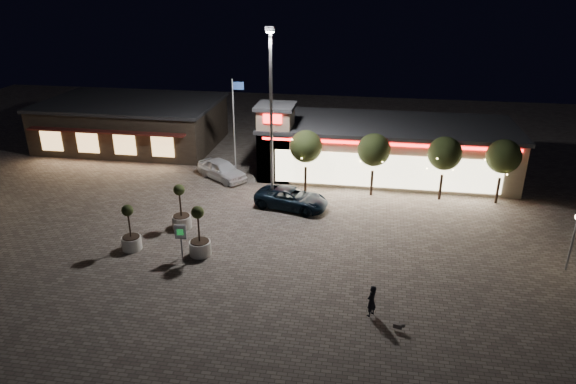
% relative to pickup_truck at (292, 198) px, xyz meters
% --- Properties ---
extents(ground, '(90.00, 90.00, 0.00)m').
position_rel_pickup_truck_xyz_m(ground, '(-3.45, -7.77, -0.72)').
color(ground, slate).
rests_on(ground, ground).
extents(retail_building, '(20.40, 8.40, 6.10)m').
position_rel_pickup_truck_xyz_m(retail_building, '(6.06, 8.05, 1.49)').
color(retail_building, tan).
rests_on(retail_building, ground).
extents(restaurant_building, '(16.40, 11.00, 4.30)m').
position_rel_pickup_truck_xyz_m(restaurant_building, '(-17.45, 12.21, 1.44)').
color(restaurant_building, '#382D23').
rests_on(restaurant_building, ground).
extents(floodlight_pole, '(0.60, 0.40, 12.38)m').
position_rel_pickup_truck_xyz_m(floodlight_pole, '(-1.45, 0.23, 6.29)').
color(floodlight_pole, gray).
rests_on(floodlight_pole, ground).
extents(flagpole, '(0.95, 0.10, 8.00)m').
position_rel_pickup_truck_xyz_m(flagpole, '(-5.35, 5.23, 4.02)').
color(flagpole, white).
rests_on(flagpole, ground).
extents(lamp_post_east, '(0.36, 0.36, 3.48)m').
position_rel_pickup_truck_xyz_m(lamp_post_east, '(16.55, -5.77, 1.73)').
color(lamp_post_east, gray).
rests_on(lamp_post_east, ground).
extents(string_tree_a, '(2.42, 2.42, 4.79)m').
position_rel_pickup_truck_xyz_m(string_tree_a, '(0.55, 3.23, 2.84)').
color(string_tree_a, '#332319').
rests_on(string_tree_a, ground).
extents(string_tree_b, '(2.42, 2.42, 4.79)m').
position_rel_pickup_truck_xyz_m(string_tree_b, '(5.55, 3.23, 2.84)').
color(string_tree_b, '#332319').
rests_on(string_tree_b, ground).
extents(string_tree_c, '(2.42, 2.42, 4.79)m').
position_rel_pickup_truck_xyz_m(string_tree_c, '(10.55, 3.23, 2.84)').
color(string_tree_c, '#332319').
rests_on(string_tree_c, ground).
extents(string_tree_d, '(2.42, 2.42, 4.79)m').
position_rel_pickup_truck_xyz_m(string_tree_d, '(14.55, 3.23, 2.84)').
color(string_tree_d, '#332319').
rests_on(string_tree_d, ground).
extents(pickup_truck, '(5.62, 3.51, 1.45)m').
position_rel_pickup_truck_xyz_m(pickup_truck, '(0.00, 0.00, 0.00)').
color(pickup_truck, black).
rests_on(pickup_truck, ground).
extents(white_sedan, '(4.94, 4.32, 1.61)m').
position_rel_pickup_truck_xyz_m(white_sedan, '(-6.45, 4.62, 0.08)').
color(white_sedan, white).
rests_on(white_sedan, ground).
extents(pedestrian, '(0.66, 0.72, 1.66)m').
position_rel_pickup_truck_xyz_m(pedestrian, '(5.75, -11.79, 0.11)').
color(pedestrian, black).
rests_on(pedestrian, ground).
extents(dog, '(0.56, 0.28, 0.30)m').
position_rel_pickup_truck_xyz_m(dog, '(7.09, -12.80, -0.43)').
color(dog, '#59514C').
rests_on(dog, ground).
extents(planter_left, '(1.24, 1.24, 3.05)m').
position_rel_pickup_truck_xyz_m(planter_left, '(-6.61, -4.26, 0.22)').
color(planter_left, silver).
rests_on(planter_left, ground).
extents(planter_mid, '(1.19, 1.19, 2.92)m').
position_rel_pickup_truck_xyz_m(planter_mid, '(-8.61, -7.47, 0.18)').
color(planter_mid, silver).
rests_on(planter_mid, ground).
extents(planter_right, '(1.28, 1.28, 3.13)m').
position_rel_pickup_truck_xyz_m(planter_right, '(-4.31, -7.44, 0.24)').
color(planter_right, silver).
rests_on(planter_right, ground).
extents(valet_sign, '(0.70, 0.14, 2.10)m').
position_rel_pickup_truck_xyz_m(valet_sign, '(-5.27, -7.91, 0.75)').
color(valet_sign, gray).
rests_on(valet_sign, ground).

